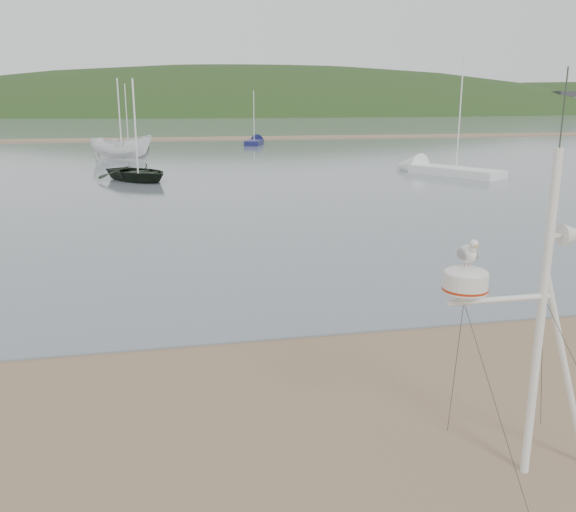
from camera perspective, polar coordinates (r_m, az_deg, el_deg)
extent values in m
plane|color=#7D6148|center=(8.45, -10.93, -18.98)|extent=(560.00, 560.00, 0.00)
cube|color=slate|center=(139.16, -12.19, 12.12)|extent=(560.00, 256.00, 0.04)
cube|color=#7D6148|center=(77.22, -12.13, 10.64)|extent=(560.00, 7.00, 0.07)
ellipsoid|color=#1D3314|center=(246.80, -2.53, 8.11)|extent=(400.00, 180.00, 80.00)
ellipsoid|color=#1D3314|center=(302.30, 25.02, 9.20)|extent=(300.00, 135.00, 56.00)
cube|color=silver|center=(206.26, -22.58, 13.09)|extent=(8.40, 6.30, 8.00)
cube|color=silver|center=(203.34, -15.17, 13.67)|extent=(8.40, 6.30, 8.00)
cube|color=silver|center=(203.71, -7.63, 14.02)|extent=(8.40, 6.30, 8.00)
cube|color=silver|center=(207.37, -0.23, 14.15)|extent=(8.40, 6.30, 8.00)
cube|color=silver|center=(214.15, 6.81, 14.06)|extent=(8.40, 6.30, 8.00)
cube|color=silver|center=(223.76, 13.32, 13.79)|extent=(8.40, 6.30, 8.00)
cube|color=silver|center=(235.86, 19.22, 13.40)|extent=(8.40, 6.30, 8.00)
cube|color=silver|center=(250.09, 24.47, 12.94)|extent=(8.40, 6.30, 8.00)
cylinder|color=white|center=(7.94, 22.56, -5.61)|extent=(0.10, 0.10, 4.09)
cylinder|color=white|center=(8.44, 24.57, -9.88)|extent=(0.95, 0.08, 2.69)
cylinder|color=white|center=(7.54, 19.23, -3.85)|extent=(1.33, 0.07, 0.07)
cylinder|color=#2D382D|center=(7.51, 24.38, 12.32)|extent=(0.02, 0.02, 0.92)
cube|color=white|center=(7.30, 16.17, -3.58)|extent=(0.16, 0.16, 0.09)
cylinder|color=silver|center=(7.25, 16.26, -2.39)|extent=(0.51, 0.51, 0.23)
cylinder|color=#B12A0C|center=(7.27, 16.22, -2.97)|extent=(0.52, 0.52, 0.03)
ellipsoid|color=silver|center=(7.22, 16.32, -1.53)|extent=(0.51, 0.51, 0.14)
cone|color=silver|center=(7.83, 25.02, 1.83)|extent=(0.27, 0.27, 0.27)
cube|color=white|center=(7.72, 23.92, 1.79)|extent=(0.20, 0.04, 0.04)
cylinder|color=tan|center=(7.18, 16.20, -0.72)|extent=(0.01, 0.01, 0.07)
cylinder|color=tan|center=(7.21, 16.56, -0.70)|extent=(0.01, 0.01, 0.07)
ellipsoid|color=white|center=(7.17, 16.45, 0.20)|extent=(0.17, 0.28, 0.20)
ellipsoid|color=gray|center=(7.12, 15.94, 0.19)|extent=(0.05, 0.22, 0.13)
ellipsoid|color=gray|center=(7.19, 17.03, 0.25)|extent=(0.05, 0.22, 0.13)
cone|color=white|center=(7.29, 15.91, 0.31)|extent=(0.09, 0.08, 0.09)
ellipsoid|color=white|center=(7.06, 16.88, 0.68)|extent=(0.08, 0.08, 0.12)
sphere|color=white|center=(7.02, 17.02, 1.08)|extent=(0.10, 0.10, 0.10)
cone|color=gold|center=(6.98, 17.21, 0.95)|extent=(0.02, 0.05, 0.02)
imported|color=black|center=(36.83, -14.03, 10.49)|extent=(3.29, 2.82, 4.74)
imported|color=white|center=(51.37, -15.42, 11.45)|extent=(2.09, 2.04, 4.89)
cube|color=white|center=(40.03, 15.44, 7.62)|extent=(4.53, 6.27, 0.50)
cone|color=white|center=(42.37, 11.14, 8.21)|extent=(2.70, 2.78, 1.94)
cylinder|color=white|center=(39.81, 15.79, 12.74)|extent=(0.08, 0.08, 6.67)
cube|color=#151849|center=(66.38, -3.18, 10.57)|extent=(2.80, 4.86, 0.50)
cone|color=#151849|center=(69.30, -2.81, 10.73)|extent=(1.90, 1.99, 1.48)
cylinder|color=white|center=(66.25, -3.21, 12.98)|extent=(0.08, 0.08, 5.09)
cube|color=black|center=(60.10, -14.69, 9.74)|extent=(3.69, 5.32, 0.50)
cone|color=black|center=(62.99, -13.27, 10.02)|extent=(2.25, 2.32, 1.64)
cylinder|color=white|center=(59.96, -14.87, 12.66)|extent=(0.08, 0.08, 5.63)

